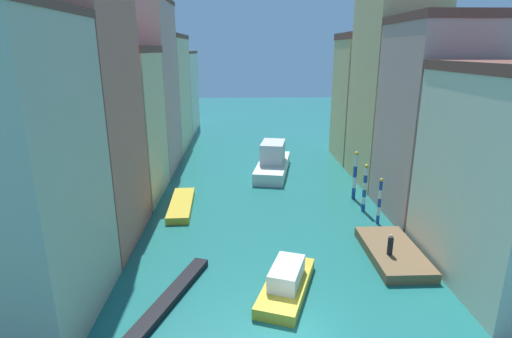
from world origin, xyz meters
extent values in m
plane|color=#1E6B66|center=(0.00, 24.50, 0.00)|extent=(154.00, 154.00, 0.00)
cube|color=#BCB299|center=(-13.17, 1.70, 7.61)|extent=(6.35, 8.52, 15.23)
cube|color=#C6705B|center=(-13.17, 10.65, 10.19)|extent=(6.35, 8.99, 20.37)
cube|color=beige|center=(-13.17, 20.03, 6.67)|extent=(6.35, 8.68, 13.35)
cube|color=brown|center=(-13.17, 20.03, 13.65)|extent=(6.47, 8.85, 0.61)
cube|color=tan|center=(-13.17, 29.37, 9.27)|extent=(6.35, 9.66, 18.55)
cube|color=beige|center=(-13.17, 40.28, 7.52)|extent=(6.35, 11.66, 15.03)
cube|color=brown|center=(-13.17, 40.28, 15.32)|extent=(6.47, 11.90, 0.57)
cube|color=beige|center=(-13.17, 52.17, 6.48)|extent=(6.35, 11.45, 12.97)
cube|color=brown|center=(-13.17, 52.17, 13.17)|extent=(6.47, 11.68, 0.41)
cube|color=beige|center=(13.17, 4.48, 6.20)|extent=(6.35, 10.98, 12.40)
cube|color=tan|center=(13.17, 14.63, 7.81)|extent=(6.35, 8.59, 15.62)
cube|color=brown|center=(13.17, 14.63, 15.93)|extent=(6.47, 8.76, 0.63)
cube|color=#DBB77A|center=(13.17, 23.83, 10.06)|extent=(6.35, 9.22, 20.11)
cube|color=#DBB77A|center=(13.17, 33.00, 7.38)|extent=(6.35, 7.99, 14.75)
cube|color=brown|center=(13.17, 33.00, 15.15)|extent=(6.47, 8.15, 0.79)
cube|color=brown|center=(8.02, 7.14, 0.34)|extent=(3.37, 6.88, 0.67)
cylinder|color=black|center=(7.44, 6.30, 1.27)|extent=(0.36, 0.36, 1.19)
sphere|color=tan|center=(7.44, 6.30, 1.99)|extent=(0.26, 0.26, 0.26)
cylinder|color=#1E479E|center=(8.79, 12.58, 0.36)|extent=(0.27, 0.27, 0.73)
cylinder|color=white|center=(8.79, 12.58, 1.09)|extent=(0.27, 0.27, 0.73)
cylinder|color=#1E479E|center=(8.79, 12.58, 1.82)|extent=(0.27, 0.27, 0.73)
cylinder|color=white|center=(8.79, 12.58, 2.55)|extent=(0.27, 0.27, 0.73)
cylinder|color=#1E479E|center=(8.79, 12.58, 3.27)|extent=(0.27, 0.27, 0.73)
sphere|color=gold|center=(8.79, 12.58, 3.74)|extent=(0.29, 0.29, 0.29)
cylinder|color=#1E479E|center=(8.40, 15.29, 0.33)|extent=(0.32, 0.32, 0.66)
cylinder|color=white|center=(8.40, 15.29, 0.99)|extent=(0.32, 0.32, 0.66)
cylinder|color=#1E479E|center=(8.40, 15.29, 1.65)|extent=(0.32, 0.32, 0.66)
cylinder|color=white|center=(8.40, 15.29, 2.30)|extent=(0.32, 0.32, 0.66)
cylinder|color=#1E479E|center=(8.40, 15.29, 2.96)|extent=(0.32, 0.32, 0.66)
cylinder|color=white|center=(8.40, 15.29, 3.62)|extent=(0.32, 0.32, 0.66)
sphere|color=gold|center=(8.40, 15.29, 4.08)|extent=(0.36, 0.36, 0.36)
cylinder|color=#1E479E|center=(8.37, 18.32, 0.54)|extent=(0.35, 0.35, 1.07)
cylinder|color=white|center=(8.37, 18.32, 1.61)|extent=(0.35, 0.35, 1.07)
cylinder|color=#1E479E|center=(8.37, 18.32, 2.68)|extent=(0.35, 0.35, 1.07)
cylinder|color=white|center=(8.37, 18.32, 3.75)|extent=(0.35, 0.35, 1.07)
sphere|color=gold|center=(8.37, 18.32, 4.43)|extent=(0.38, 0.38, 0.38)
cube|color=white|center=(1.33, 26.89, 0.65)|extent=(5.03, 10.57, 1.30)
cube|color=silver|center=(1.33, 26.89, 2.45)|extent=(3.22, 4.48, 2.32)
cube|color=black|center=(-6.59, 2.05, 0.21)|extent=(4.13, 9.48, 0.43)
cube|color=gold|center=(-7.67, 16.54, 0.31)|extent=(2.21, 7.43, 0.62)
cube|color=gold|center=(0.29, 3.37, 0.34)|extent=(4.21, 6.58, 0.67)
cube|color=silver|center=(0.29, 3.37, 1.20)|extent=(2.52, 3.42, 1.06)
camera|label=1|loc=(-2.27, -16.94, 13.65)|focal=28.01mm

